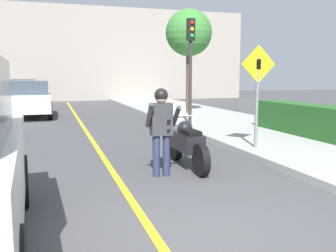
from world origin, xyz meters
TOP-DOWN VIEW (x-y plane):
  - ground_plane at (0.00, 0.00)m, footprint 80.00×80.00m
  - sidewalk_curb at (4.80, 4.00)m, footprint 4.40×44.00m
  - road_center_line at (-0.60, 6.00)m, footprint 0.12×36.00m
  - building_backdrop at (0.00, 26.00)m, footprint 28.00×1.20m
  - motorcycle at (0.95, 3.22)m, footprint 0.62×2.15m
  - person_biker at (0.24, 2.69)m, footprint 0.59×0.46m
  - crossing_sign at (3.07, 4.06)m, footprint 0.91×0.08m
  - traffic_light at (3.04, 8.56)m, footprint 0.26×0.30m
  - hedge_row at (5.60, 5.59)m, footprint 0.90×3.87m
  - street_tree at (4.55, 12.77)m, footprint 2.17×2.17m
  - parked_car_white at (-2.62, 14.29)m, footprint 1.88×4.20m
  - parked_car_green at (-3.51, 19.96)m, footprint 1.88×4.20m
  - parked_car_red at (-3.60, 25.81)m, footprint 1.88×4.20m

SIDE VIEW (x-z plane):
  - ground_plane at x=0.00m, z-range 0.00..0.00m
  - road_center_line at x=-0.60m, z-range 0.00..0.01m
  - sidewalk_curb at x=4.80m, z-range 0.00..0.15m
  - motorcycle at x=0.95m, z-range -0.15..1.15m
  - hedge_row at x=5.60m, z-range 0.15..1.05m
  - parked_car_white at x=-2.62m, z-range 0.02..1.70m
  - parked_car_green at x=-3.51m, z-range 0.02..1.70m
  - parked_car_red at x=-3.60m, z-range 0.02..1.70m
  - person_biker at x=0.24m, z-range 0.18..1.85m
  - crossing_sign at x=3.07m, z-range 0.40..2.88m
  - traffic_light at x=3.04m, z-range 0.88..4.61m
  - building_backdrop at x=0.00m, z-range 0.00..7.17m
  - street_tree at x=4.55m, z-range 1.44..6.28m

